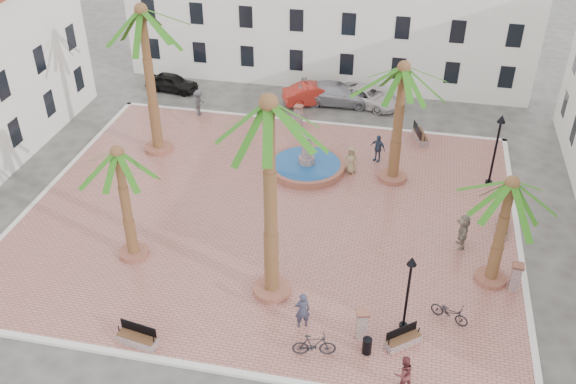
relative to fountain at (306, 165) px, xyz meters
name	(u,v)px	position (x,y,z in m)	size (l,w,h in m)	color
ground	(270,214)	(-1.12, -4.77, -0.47)	(120.00, 120.00, 0.00)	#56544F
plaza	(270,213)	(-1.12, -4.77, -0.40)	(26.00, 22.00, 0.15)	#AD655C
kerb_n	(307,122)	(-1.12, 6.23, -0.39)	(26.30, 0.30, 0.16)	silver
kerb_s	(207,368)	(-1.12, -15.77, -0.39)	(26.30, 0.30, 0.16)	silver
kerb_e	(519,244)	(11.88, -4.77, -0.39)	(0.30, 22.30, 0.16)	silver
kerb_w	(51,186)	(-14.12, -4.77, -0.39)	(0.30, 22.30, 0.16)	silver
building_north	(330,13)	(-1.12, 15.22, 4.29)	(30.40, 7.40, 9.50)	white
fountain	(306,165)	(0.00, 0.00, 0.00)	(4.62, 4.62, 2.39)	#A35B47
palm_nw	(143,27)	(-9.56, 0.41, 7.63)	(5.63, 5.63, 9.31)	#A35B47
palm_sw	(119,166)	(-6.87, -9.68, 4.78)	(4.70, 4.70, 6.17)	#A35B47
palm_s	(269,126)	(0.43, -10.88, 8.22)	(5.67, 5.67, 9.93)	#A35B47
palm_e	(509,198)	(10.30, -7.96, 4.34)	(4.86, 4.86, 5.75)	#A35B47
palm_ne	(402,83)	(5.12, 0.04, 5.74)	(5.45, 5.45, 7.31)	#A35B47
bench_s	(137,339)	(-4.34, -15.15, -0.06)	(1.85, 0.83, 0.94)	gray
bench_se	(403,340)	(6.51, -12.92, -0.08)	(1.55, 1.39, 0.85)	gray
bench_e	(503,225)	(11.10, -3.80, -0.05)	(0.80, 1.90, 0.97)	gray
bench_ne	(420,136)	(6.50, 5.06, -0.04)	(1.13, 2.01, 1.02)	gray
lamppost_s	(409,281)	(6.47, -11.87, 2.28)	(0.42, 0.42, 3.85)	black
lamppost_e	(498,138)	(10.62, 0.64, 2.67)	(0.48, 0.48, 4.42)	black
bollard_se	(362,324)	(4.75, -12.87, 0.44)	(0.64, 0.64, 1.47)	gray
bollard_n	(298,116)	(-1.53, 5.23, 0.48)	(0.66, 0.66, 1.56)	gray
bollard_e	(516,277)	(11.28, -8.43, 0.43)	(0.56, 0.56, 1.46)	gray
litter_bin	(367,346)	(5.08, -13.68, 0.06)	(0.39, 0.39, 0.77)	black
cyclist_a	(302,310)	(2.20, -12.73, 0.59)	(0.67, 0.44, 1.83)	#303247
bicycle_a	(450,312)	(8.38, -11.06, 0.13)	(0.60, 1.73, 0.91)	black
cyclist_b	(403,373)	(6.61, -15.17, 0.50)	(0.80, 0.62, 1.64)	maroon
bicycle_b	(314,345)	(2.97, -14.22, 0.22)	(0.51, 1.81, 1.09)	black
pedestrian_fountain_a	(351,160)	(2.63, 0.19, 0.53)	(0.83, 0.54, 1.71)	#93805C
pedestrian_fountain_b	(378,148)	(4.03, 1.93, 0.55)	(1.02, 0.43, 1.74)	#32425B
pedestrian_north	(199,102)	(-8.57, 5.63, 0.59)	(1.18, 0.68, 1.83)	#48484D
pedestrian_east	(463,231)	(8.95, -5.67, 0.62)	(1.75, 0.56, 1.89)	gray
car_black	(172,82)	(-11.96, 9.24, 0.20)	(1.59, 3.96, 1.35)	black
car_red	(315,94)	(-1.12, 9.32, 0.28)	(1.59, 4.57, 1.51)	#AD241B
car_silver	(337,94)	(0.41, 9.62, 0.30)	(2.16, 5.31, 1.54)	#A1A1A9
car_white	(368,97)	(2.61, 9.87, 0.18)	(2.18, 4.72, 1.31)	silver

